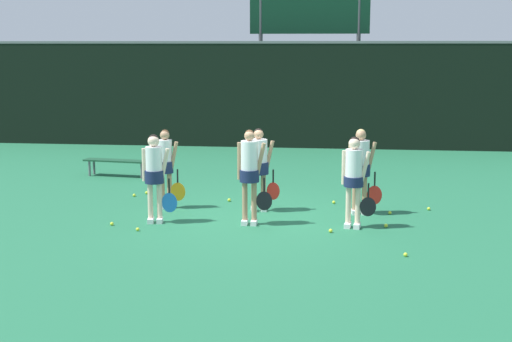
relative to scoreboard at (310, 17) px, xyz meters
name	(u,v)px	position (x,y,z in m)	size (l,w,h in m)	color
ground_plane	(257,217)	(-0.46, -11.32, -4.29)	(140.00, 140.00, 0.00)	#216642
fence_windscreen	(292,95)	(-0.46, -1.62, -2.54)	(60.00, 0.08, 3.48)	black
scoreboard	(310,17)	(0.00, 0.00, 0.00)	(4.10, 0.15, 5.53)	#515156
bench_courtside	(117,162)	(-4.57, -7.34, -3.92)	(1.81, 0.59, 0.43)	#19472D
player_0	(155,171)	(-2.34, -11.95, -3.29)	(0.65, 0.36, 1.70)	beige
player_1	(250,169)	(-0.53, -11.89, -3.23)	(0.66, 0.37, 1.80)	tan
player_2	(354,174)	(1.41, -11.90, -3.28)	(0.64, 0.36, 1.71)	beige
player_3	(166,163)	(-2.43, -10.72, -3.35)	(0.63, 0.33, 1.64)	tan
player_4	(259,162)	(-0.49, -10.75, -3.29)	(0.67, 0.41, 1.70)	tan
player_5	(361,164)	(1.55, -10.78, -3.28)	(0.69, 0.40, 1.72)	tan
tennis_ball_0	(112,224)	(-3.10, -12.29, -4.26)	(0.07, 0.07, 0.07)	#CCE033
tennis_ball_1	(138,229)	(-2.51, -12.62, -4.26)	(0.06, 0.06, 0.06)	#CCE033
tennis_ball_2	(390,213)	(2.16, -10.75, -4.26)	(0.07, 0.07, 0.07)	#CCE033
tennis_ball_3	(386,226)	(2.02, -11.82, -4.26)	(0.07, 0.07, 0.07)	#CCE033
tennis_ball_4	(406,255)	(2.22, -13.66, -4.26)	(0.07, 0.07, 0.07)	#CCE033
tennis_ball_5	(134,195)	(-3.43, -9.72, -4.26)	(0.07, 0.07, 0.07)	#CCE033
tennis_ball_6	(331,231)	(1.00, -12.32, -4.26)	(0.07, 0.07, 0.07)	#CCE033
tennis_ball_7	(229,200)	(-1.23, -9.97, -4.26)	(0.07, 0.07, 0.07)	#CCE033
tennis_ball_8	(147,193)	(-3.23, -9.42, -4.26)	(0.07, 0.07, 0.07)	#CCE033
tennis_ball_9	(334,202)	(1.03, -9.91, -4.26)	(0.07, 0.07, 0.07)	#CCE033
tennis_ball_10	(429,209)	(2.98, -10.30, -4.26)	(0.07, 0.07, 0.07)	#CCE033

